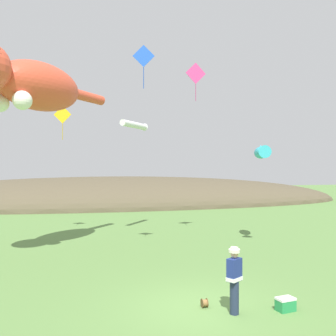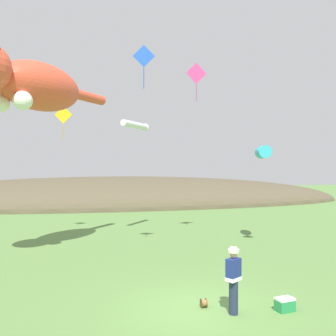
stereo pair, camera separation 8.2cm
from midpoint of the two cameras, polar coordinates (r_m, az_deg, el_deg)
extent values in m
plane|color=#5B8442|center=(11.04, 4.94, -20.53)|extent=(120.00, 120.00, 0.00)
ellipsoid|color=brown|center=(39.90, -7.85, -5.38)|extent=(51.12, 15.39, 5.70)
cylinder|color=#232D47|center=(10.61, 10.17, -18.87)|extent=(0.24, 0.24, 0.88)
cube|color=navy|center=(10.39, 10.18, -15.01)|extent=(0.47, 0.42, 0.60)
cube|color=white|center=(10.46, 10.18, -16.28)|extent=(0.49, 0.45, 0.10)
sphere|color=tan|center=(10.29, 10.18, -12.81)|extent=(0.20, 0.20, 0.20)
cylinder|color=beige|center=(10.27, 10.18, -12.32)|extent=(0.30, 0.30, 0.09)
cylinder|color=beige|center=(10.26, 10.18, -11.99)|extent=(0.20, 0.20, 0.07)
cylinder|color=olive|center=(11.06, 5.68, -19.80)|extent=(0.14, 0.19, 0.19)
cylinder|color=brown|center=(11.04, 5.31, -19.83)|extent=(0.02, 0.25, 0.25)
cylinder|color=brown|center=(11.08, 6.05, -19.76)|extent=(0.02, 0.25, 0.25)
cube|color=#268C4C|center=(11.23, 17.59, -19.35)|extent=(0.53, 0.40, 0.30)
cube|color=white|center=(11.17, 17.59, -18.48)|extent=(0.54, 0.41, 0.06)
ellipsoid|color=#E04C33|center=(17.46, -18.79, 11.64)|extent=(4.51, 4.85, 2.08)
ellipsoid|color=white|center=(17.25, -19.28, 10.51)|extent=(2.75, 3.01, 1.14)
sphere|color=white|center=(15.81, -21.12, 9.58)|extent=(0.75, 0.75, 0.75)
sphere|color=white|center=(16.75, -24.08, 9.05)|extent=(0.75, 0.75, 0.75)
cylinder|color=#E04C33|center=(19.94, -11.89, 10.52)|extent=(1.81, 2.10, 0.50)
ellipsoid|color=#33B2CC|center=(19.49, 14.18, 2.28)|extent=(1.17, 1.83, 0.61)
cone|color=#33B2CC|center=(18.37, 14.65, 2.41)|extent=(0.75, 0.72, 0.61)
cone|color=#33B2CC|center=(19.56, 14.16, 3.03)|extent=(0.36, 0.36, 0.28)
sphere|color=black|center=(20.08, 14.57, 2.37)|extent=(0.14, 0.14, 0.14)
cylinder|color=white|center=(21.78, -4.96, 6.55)|extent=(1.85, 2.37, 0.36)
torus|color=white|center=(22.96, -3.37, 6.23)|extent=(0.39, 0.30, 0.44)
cube|color=blue|center=(16.40, -3.56, 16.66)|extent=(0.92, 0.20, 0.93)
cylinder|color=black|center=(16.41, -3.56, 16.65)|extent=(0.62, 0.14, 0.02)
cube|color=#1A3E97|center=(16.16, -3.56, 13.55)|extent=(0.03, 0.01, 0.90)
cube|color=yellow|center=(21.91, -15.56, 7.83)|extent=(0.97, 0.30, 1.00)
cylinder|color=black|center=(21.93, -15.55, 7.83)|extent=(0.65, 0.20, 0.02)
cube|color=#A98511|center=(21.81, -15.55, 5.35)|extent=(0.03, 0.02, 0.90)
cube|color=#E53F8C|center=(20.35, 4.46, 14.20)|extent=(1.12, 0.08, 1.13)
cylinder|color=black|center=(20.36, 4.45, 14.19)|extent=(0.76, 0.06, 0.02)
cube|color=#A02C62|center=(20.13, 4.46, 11.40)|extent=(0.03, 0.01, 0.90)
camera|label=1|loc=(0.04, -89.83, 0.00)|focal=40.00mm
camera|label=2|loc=(0.04, 90.17, 0.00)|focal=40.00mm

